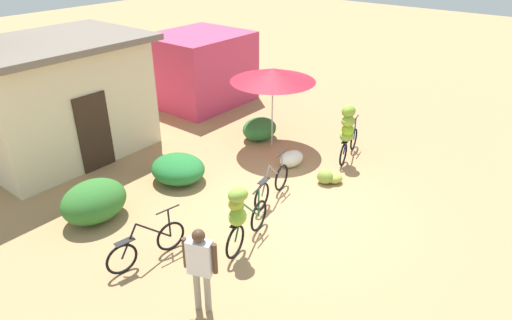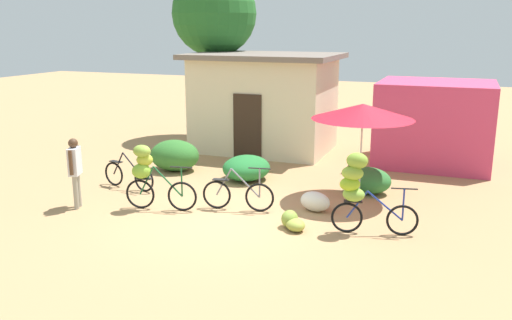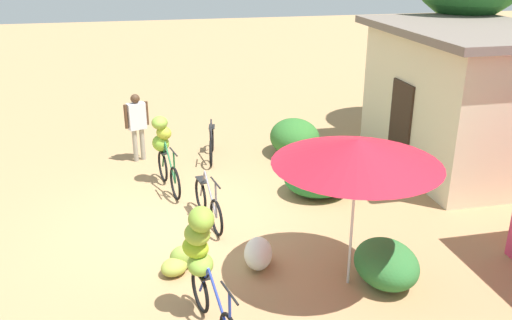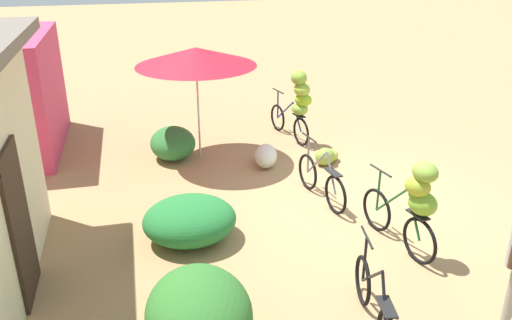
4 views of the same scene
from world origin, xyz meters
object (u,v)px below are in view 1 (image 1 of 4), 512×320
(bicycle_center_loaded, at_px, (272,185))
(produce_sack, at_px, (292,159))
(building_low, at_px, (59,99))
(banana_pile_on_ground, at_px, (329,177))
(bicycle_near_pile, at_px, (241,213))
(bicycle_leftmost, at_px, (147,246))
(bicycle_by_shop, at_px, (348,129))
(shop_pink, at_px, (200,69))
(person_vendor, at_px, (200,263))
(market_umbrella, at_px, (273,75))

(bicycle_center_loaded, xyz_separation_m, produce_sack, (1.61, 0.56, -0.14))
(building_low, relative_size, banana_pile_on_ground, 7.06)
(building_low, distance_m, bicycle_near_pile, 6.61)
(bicycle_leftmost, height_order, bicycle_center_loaded, bicycle_center_loaded)
(building_low, xyz_separation_m, bicycle_by_shop, (4.29, -6.35, -0.62))
(shop_pink, xyz_separation_m, bicycle_center_loaded, (-3.72, -5.97, -0.85))
(bicycle_leftmost, distance_m, produce_sack, 4.81)
(building_low, relative_size, person_vendor, 2.95)
(bicycle_center_loaded, bearing_deg, bicycle_leftmost, 170.80)
(person_vendor, bearing_deg, shop_pink, 44.90)
(market_umbrella, xyz_separation_m, bicycle_center_loaded, (-2.35, -1.76, -1.73))
(bicycle_by_shop, bearing_deg, building_low, 124.05)
(bicycle_near_pile, height_order, banana_pile_on_ground, bicycle_near_pile)
(market_umbrella, bearing_deg, produce_sack, -121.71)
(bicycle_near_pile, xyz_separation_m, bicycle_by_shop, (4.58, 0.22, 0.10))
(shop_pink, bearing_deg, produce_sack, -111.32)
(bicycle_center_loaded, xyz_separation_m, bicycle_by_shop, (2.71, -0.43, 0.61))
(bicycle_center_loaded, bearing_deg, building_low, 104.96)
(market_umbrella, height_order, banana_pile_on_ground, market_umbrella)
(bicycle_near_pile, xyz_separation_m, banana_pile_on_ground, (3.33, -0.01, -0.71))
(market_umbrella, height_order, bicycle_leftmost, market_umbrella)
(bicycle_by_shop, bearing_deg, bicycle_center_loaded, 170.94)
(bicycle_center_loaded, relative_size, person_vendor, 1.01)
(market_umbrella, bearing_deg, bicycle_by_shop, -80.63)
(bicycle_by_shop, distance_m, person_vendor, 6.18)
(shop_pink, distance_m, market_umbrella, 4.51)
(market_umbrella, bearing_deg, bicycle_leftmost, -167.39)
(shop_pink, height_order, bicycle_near_pile, shop_pink)
(market_umbrella, height_order, person_vendor, market_umbrella)
(shop_pink, distance_m, bicycle_center_loaded, 7.08)
(shop_pink, height_order, banana_pile_on_ground, shop_pink)
(building_low, xyz_separation_m, market_umbrella, (3.93, -4.16, 0.50))
(bicycle_by_shop, height_order, banana_pile_on_ground, bicycle_by_shop)
(bicycle_leftmost, distance_m, bicycle_by_shop, 6.02)
(market_umbrella, xyz_separation_m, bicycle_by_shop, (0.36, -2.19, -1.12))
(bicycle_center_loaded, bearing_deg, shop_pink, 58.08)
(market_umbrella, height_order, bicycle_center_loaded, market_umbrella)
(banana_pile_on_ground, bearing_deg, building_low, 114.83)
(building_low, height_order, produce_sack, building_low)
(bicycle_near_pile, bearing_deg, market_umbrella, 29.76)
(person_vendor, bearing_deg, bicycle_near_pile, 17.81)
(market_umbrella, bearing_deg, building_low, 133.39)
(bicycle_leftmost, bearing_deg, bicycle_by_shop, -9.14)
(produce_sack, bearing_deg, bicycle_leftmost, -179.53)
(bicycle_by_shop, xyz_separation_m, person_vendor, (-6.14, -0.72, 0.00))
(building_low, bearing_deg, bicycle_center_loaded, -75.04)
(shop_pink, distance_m, bicycle_leftmost, 8.85)
(building_low, distance_m, banana_pile_on_ground, 7.39)
(bicycle_near_pile, relative_size, person_vendor, 1.02)
(bicycle_center_loaded, distance_m, banana_pile_on_ground, 1.62)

